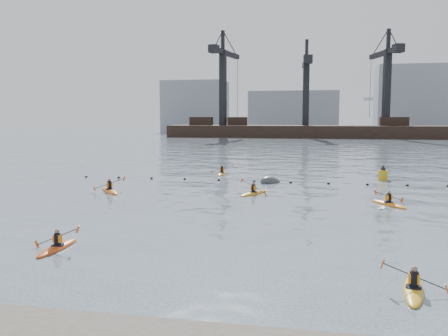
# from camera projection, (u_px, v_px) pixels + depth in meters

# --- Properties ---
(ground) EXTENTS (400.00, 400.00, 0.00)m
(ground) POSITION_uv_depth(u_px,v_px,m) (228.00, 268.00, 16.79)
(ground) COLOR #3D4C59
(ground) RESTS_ON ground
(float_line) EXTENTS (33.24, 0.73, 0.24)m
(float_line) POSITION_uv_depth(u_px,v_px,m) (272.00, 182.00, 38.87)
(float_line) COLOR black
(float_line) RESTS_ON ground
(barge_pier) EXTENTS (72.00, 19.30, 29.50)m
(barge_pier) POSITION_uv_depth(u_px,v_px,m) (304.00, 130.00, 123.95)
(barge_pier) COLOR black
(barge_pier) RESTS_ON ground
(skyline) EXTENTS (141.00, 28.00, 22.00)m
(skyline) POSITION_uv_depth(u_px,v_px,m) (315.00, 105.00, 161.98)
(skyline) COLOR gray
(skyline) RESTS_ON ground
(kayaker_0) EXTENTS (2.02, 2.92, 1.12)m
(kayaker_0) POSITION_uv_depth(u_px,v_px,m) (58.00, 247.00, 19.25)
(kayaker_0) COLOR #C14012
(kayaker_0) RESTS_ON ground
(kayaker_1) EXTENTS (1.98, 2.96, 1.05)m
(kayaker_1) POSITION_uv_depth(u_px,v_px,m) (414.00, 289.00, 14.50)
(kayaker_1) COLOR gold
(kayaker_1) RESTS_ON ground
(kayaker_2) EXTENTS (2.68, 3.07, 1.19)m
(kayaker_2) POSITION_uv_depth(u_px,v_px,m) (110.00, 190.00, 33.99)
(kayaker_2) COLOR orange
(kayaker_2) RESTS_ON ground
(kayaker_3) EXTENTS (1.96, 3.02, 1.17)m
(kayaker_3) POSITION_uv_depth(u_px,v_px,m) (253.00, 193.00, 32.88)
(kayaker_3) COLOR orange
(kayaker_3) RESTS_ON ground
(kayaker_4) EXTENTS (2.14, 3.01, 1.12)m
(kayaker_4) POSITION_uv_depth(u_px,v_px,m) (389.00, 203.00, 28.86)
(kayaker_4) COLOR orange
(kayaker_4) RESTS_ON ground
(kayaker_5) EXTENTS (2.17, 3.17, 1.14)m
(kayaker_5) POSITION_uv_depth(u_px,v_px,m) (222.00, 173.00, 44.28)
(kayaker_5) COLOR orange
(kayaker_5) RESTS_ON ground
(mooring_buoy) EXTENTS (2.35, 2.49, 1.43)m
(mooring_buoy) POSITION_uv_depth(u_px,v_px,m) (271.00, 183.00, 38.68)
(mooring_buoy) COLOR #434548
(mooring_buoy) RESTS_ON ground
(nav_buoy) EXTENTS (0.79, 0.79, 1.44)m
(nav_buoy) POSITION_uv_depth(u_px,v_px,m) (383.00, 175.00, 40.15)
(nav_buoy) COLOR #B89812
(nav_buoy) RESTS_ON ground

